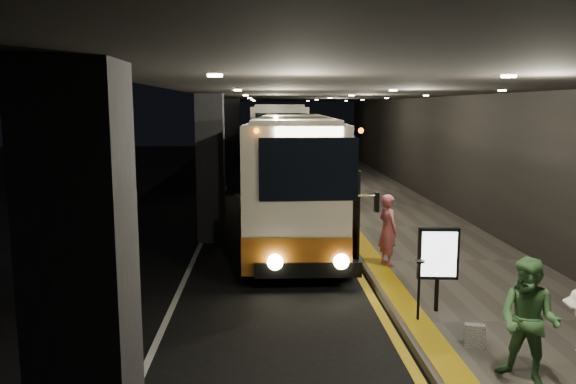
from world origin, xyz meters
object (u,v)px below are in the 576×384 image
object	(u,v)px
passenger_waiting_green	(529,321)
bag_polka	(475,336)
passenger_boarding	(388,230)
stanchion_post	(419,291)
info_sign	(438,255)
coach_third	(272,133)
coach_main	(294,180)
coach_second	(278,144)

from	to	relation	value
passenger_waiting_green	bag_polka	xyz separation A→B (m)	(-0.29, 1.16, -0.71)
passenger_boarding	stanchion_post	xyz separation A→B (m)	(-0.22, -3.59, -0.33)
passenger_waiting_green	info_sign	xyz separation A→B (m)	(-0.41, 2.81, 0.19)
coach_third	passenger_boarding	bearing A→B (deg)	-83.96
coach_third	stanchion_post	world-z (taller)	coach_third
coach_main	passenger_boarding	distance (m)	4.66
passenger_boarding	passenger_waiting_green	distance (m)	6.01
coach_main	passenger_boarding	size ratio (longest dim) A/B	6.60
coach_third	passenger_waiting_green	size ratio (longest dim) A/B	7.07
coach_third	bag_polka	distance (m)	36.90
coach_second	coach_main	bearing A→B (deg)	-88.90
coach_main	stanchion_post	distance (m)	7.99
coach_third	bag_polka	bearing A→B (deg)	-83.92
coach_second	passenger_boarding	distance (m)	18.30
bag_polka	passenger_waiting_green	bearing A→B (deg)	-75.75
passenger_boarding	info_sign	bearing A→B (deg)	163.40
coach_third	info_sign	xyz separation A→B (m)	(2.57, -35.12, -0.66)
coach_third	info_sign	world-z (taller)	coach_third
passenger_waiting_green	info_sign	size ratio (longest dim) A/B	1.11
coach_main	info_sign	xyz separation A→B (m)	(2.33, -7.27, -0.49)
coach_second	passenger_boarding	size ratio (longest dim) A/B	7.18
coach_third	passenger_boarding	world-z (taller)	coach_third
passenger_waiting_green	coach_second	bearing A→B (deg)	142.90
coach_main	bag_polka	distance (m)	9.35
bag_polka	coach_third	bearing A→B (deg)	94.18
coach_second	passenger_boarding	world-z (taller)	coach_second
passenger_waiting_green	coach_main	bearing A→B (deg)	151.35
stanchion_post	passenger_boarding	bearing A→B (deg)	86.49
passenger_waiting_green	passenger_boarding	bearing A→B (deg)	142.47
coach_main	passenger_boarding	world-z (taller)	coach_main
coach_second	info_sign	distance (m)	21.46
stanchion_post	coach_third	bearing A→B (deg)	93.37
coach_main	info_sign	bearing A→B (deg)	-69.75
coach_third	passenger_waiting_green	world-z (taller)	coach_third
coach_third	info_sign	size ratio (longest dim) A/B	7.82
info_sign	stanchion_post	distance (m)	0.84
passenger_waiting_green	bag_polka	distance (m)	1.39
coach_second	coach_third	distance (m)	13.81
passenger_waiting_green	coach_third	bearing A→B (deg)	140.60
coach_second	stanchion_post	world-z (taller)	coach_second
coach_main	info_sign	size ratio (longest dim) A/B	7.19
passenger_boarding	bag_polka	distance (m)	4.87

